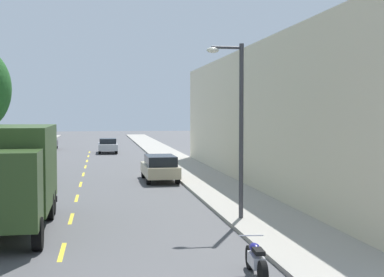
{
  "coord_description": "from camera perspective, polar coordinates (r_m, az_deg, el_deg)",
  "views": [
    {
      "loc": [
        1.1,
        -8.93,
        3.95
      ],
      "look_at": [
        6.84,
        25.79,
        2.3
      ],
      "focal_mm": 51.93,
      "sensor_mm": 36.0,
      "label": 1
    }
  ],
  "objects": [
    {
      "name": "parked_wagon_white",
      "position": [
        44.12,
        -16.33,
        -1.51
      ],
      "size": [
        1.91,
        4.73,
        1.5
      ],
      "color": "silver",
      "rests_on": "ground_plane"
    },
    {
      "name": "parked_wagon_charcoal",
      "position": [
        60.98,
        -14.57,
        -0.36
      ],
      "size": [
        1.89,
        4.73,
        1.5
      ],
      "color": "#333338",
      "rests_on": "ground_plane"
    },
    {
      "name": "lane_centerline_dashes",
      "position": [
        33.68,
        -11.22,
        -4.09
      ],
      "size": [
        0.14,
        47.2,
        0.01
      ],
      "color": "yellow",
      "rests_on": "ground_plane"
    },
    {
      "name": "ground_plane",
      "position": [
        39.14,
        -10.97,
        -3.16
      ],
      "size": [
        160.0,
        160.0,
        0.0
      ],
      "primitive_type": "plane",
      "color": "#4C4C4F"
    },
    {
      "name": "parked_motorcycle",
      "position": [
        13.66,
        6.6,
        -12.34
      ],
      "size": [
        0.62,
        2.05,
        0.9
      ],
      "color": "black",
      "rests_on": "ground_plane"
    },
    {
      "name": "delivery_box_truck",
      "position": [
        19.77,
        -17.81,
        -3.22
      ],
      "size": [
        2.52,
        7.88,
        3.47
      ],
      "color": "#2D471E",
      "rests_on": "ground_plane"
    },
    {
      "name": "parked_wagon_champagne",
      "position": [
        32.01,
        -3.32,
        -2.96
      ],
      "size": [
        1.87,
        4.72,
        1.5
      ],
      "color": "tan",
      "rests_on": "ground_plane"
    },
    {
      "name": "apartment_block_opposite",
      "position": [
        31.56,
        14.16,
        2.17
      ],
      "size": [
        10.0,
        36.0,
        7.42
      ],
      "primitive_type": "cube",
      "color": "beige",
      "rests_on": "ground_plane"
    },
    {
      "name": "moving_silver_sedan",
      "position": [
        54.77,
        -8.64,
        -0.7
      ],
      "size": [
        1.8,
        4.5,
        1.43
      ],
      "color": "#B2B5BA",
      "rests_on": "ground_plane"
    },
    {
      "name": "sidewalk_right",
      "position": [
        37.61,
        -0.16,
        -3.24
      ],
      "size": [
        3.2,
        120.0,
        0.14
      ],
      "primitive_type": "cube",
      "color": "#A39E93",
      "rests_on": "ground_plane"
    },
    {
      "name": "street_lamp",
      "position": [
        19.97,
        4.63,
        2.26
      ],
      "size": [
        1.35,
        0.28,
        6.27
      ],
      "color": "#38383D",
      "rests_on": "sidewalk_right"
    }
  ]
}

